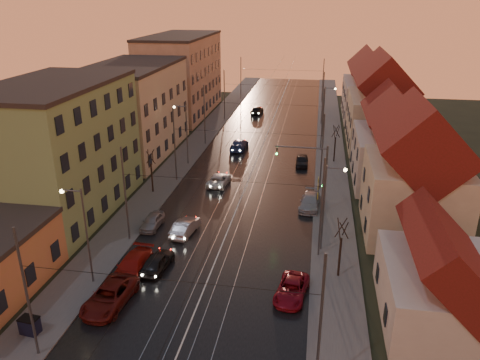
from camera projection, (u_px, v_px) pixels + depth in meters
The scene contains 48 objects.
ground at pixel (196, 310), 33.56m from camera, with size 160.00×160.00×0.00m, color black.
road at pixel (263, 145), 70.22m from camera, with size 16.00×120.00×0.04m, color black.
sidewalk_left at pixel (198, 142), 71.73m from camera, with size 4.00×120.00×0.15m, color #4C4C4C.
sidewalk_right at pixel (330, 148), 68.67m from camera, with size 4.00×120.00×0.15m, color #4C4C4C.
tram_rail_0 at pixel (248, 144), 70.55m from camera, with size 0.06×120.00×0.03m, color gray.
tram_rail_1 at pixel (258, 145), 70.33m from camera, with size 0.06×120.00×0.03m, color gray.
tram_rail_2 at pixel (268, 145), 70.09m from camera, with size 0.06×120.00×0.03m, color gray.
tram_rail_3 at pixel (277, 146), 69.87m from camera, with size 0.06×120.00×0.03m, color gray.
apartment_left_1 at pixel (59, 151), 46.67m from camera, with size 10.00×18.00×13.00m, color #719861.
apartment_left_2 at pixel (134, 111), 65.19m from camera, with size 10.00×20.00×12.00m, color #B8B38E.
apartment_left_3 at pixel (181, 76), 86.83m from camera, with size 10.00×24.00×14.00m, color #94775F.
house_right_0 at pixel (445, 282), 31.71m from camera, with size 8.16×10.20×5.80m.
house_right_1 at pixel (415, 178), 42.70m from camera, with size 8.67×10.20×10.80m.
house_right_2 at pixel (395, 145), 54.92m from camera, with size 9.18×12.24×9.20m.
house_right_3 at pixel (381, 107), 68.24m from camera, with size 9.18×14.28×11.50m.
house_right_4 at pixel (370, 89), 85.02m from camera, with size 9.18×16.32×10.00m.
catenary_pole_l_0 at pixel (27, 295), 27.71m from camera, with size 0.16×0.16×9.00m, color #595B60.
catenary_pole_r_0 at pixel (320, 326), 25.08m from camera, with size 0.16×0.16×9.00m, color #595B60.
catenary_pole_l_1 at pixel (125, 195), 41.46m from camera, with size 0.16×0.16×9.00m, color #595B60.
catenary_pole_r_1 at pixel (321, 209), 38.83m from camera, with size 0.16×0.16×9.00m, color #595B60.
catenary_pole_l_2 at pixel (175, 145), 55.22m from camera, with size 0.16×0.16×9.00m, color #595B60.
catenary_pole_r_2 at pixel (322, 153), 52.59m from camera, with size 0.16×0.16×9.00m, color #595B60.
catenary_pole_l_3 at pixel (204, 115), 68.97m from camera, with size 0.16×0.16×9.00m, color #595B60.
catenary_pole_r_3 at pixel (322, 120), 66.34m from camera, with size 0.16×0.16×9.00m, color #595B60.
catenary_pole_l_4 at pixel (224, 95), 82.72m from camera, with size 0.16×0.16×9.00m, color #595B60.
catenary_pole_r_4 at pixel (323, 99), 80.09m from camera, with size 0.16×0.16×9.00m, color #595B60.
catenary_pole_l_5 at pixel (241, 79), 99.22m from camera, with size 0.16×0.16×9.00m, color #595B60.
catenary_pole_r_5 at pixel (323, 81), 96.59m from camera, with size 0.16×0.16×9.00m, color #595B60.
street_lamp_0 at pixel (82, 227), 34.98m from camera, with size 1.75×0.32×8.00m.
street_lamp_1 at pixel (328, 200), 39.53m from camera, with size 1.75×0.32×8.00m.
street_lamp_2 at pixel (184, 129), 60.65m from camera, with size 1.75×0.32×8.00m.
street_lamp_3 at pixel (326, 107), 72.54m from camera, with size 1.75×0.32×8.00m.
traffic_light_mast at pixel (316, 170), 47.14m from camera, with size 5.30×0.32×7.20m.
bare_tree_0 at pixel (152, 172), 52.54m from camera, with size 1.09×1.09×5.11m.
bare_tree_1 at pixel (340, 250), 36.58m from camera, with size 1.09×1.09×5.11m.
bare_tree_2 at pixel (335, 145), 62.22m from camera, with size 1.09×1.09×5.11m.
driving_car_0 at pixel (157, 262), 38.27m from camera, with size 1.69×4.21×1.43m, color black.
driving_car_1 at pixel (185, 227), 43.99m from camera, with size 1.53×4.39×1.45m, color #A09FA5.
driving_car_2 at pixel (219, 180), 55.41m from camera, with size 2.13×4.61×1.28m, color beige.
driving_car_3 at pixel (239, 145), 68.08m from camera, with size 2.13×5.24×1.52m, color navy.
driving_car_4 at pixel (257, 110), 88.44m from camera, with size 1.78×4.41×1.50m, color black.
parked_left_1 at pixel (110, 296), 33.83m from camera, with size 2.51×5.44×1.51m, color #54110E.
parked_left_2 at pixel (132, 266), 37.59m from camera, with size 2.11×5.20×1.51m, color maroon.
parked_left_3 at pixel (152, 221), 45.23m from camera, with size 1.54×3.83×1.31m, color #939399.
parked_right_0 at pixel (292, 289), 34.81m from camera, with size 2.11×4.58×1.27m, color maroon.
parked_right_1 at pixel (310, 202), 49.41m from camera, with size 1.98×4.86×1.41m, color #A6A5AB.
parked_right_2 at pixel (302, 161), 61.71m from camera, with size 1.59×3.94×1.34m, color black.
dumpster at pixel (30, 326), 30.87m from camera, with size 1.20×0.80×1.10m, color black.
Camera 1 is at (7.71, -26.84, 21.06)m, focal length 35.00 mm.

